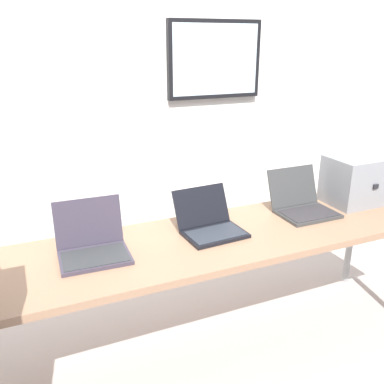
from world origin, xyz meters
TOP-DOWN VIEW (x-y plane):
  - ground at (0.00, 0.00)m, footprint 8.00×8.00m
  - back_wall at (0.02, 1.13)m, footprint 8.00×0.11m
  - workbench at (0.00, 0.00)m, footprint 3.03×0.70m
  - equipment_box at (1.25, 0.10)m, footprint 0.42×0.31m
  - laptop_station_1 at (-0.56, 0.06)m, footprint 0.37×0.33m
  - laptop_station_2 at (0.12, 0.07)m, footprint 0.36×0.36m
  - laptop_station_3 at (0.80, 0.10)m, footprint 0.36×0.36m

SIDE VIEW (x-z plane):
  - ground at x=0.00m, z-range -0.04..0.00m
  - workbench at x=0.00m, z-range 0.33..1.08m
  - laptop_station_2 at x=0.12m, z-range 0.69..0.92m
  - laptop_station_3 at x=0.80m, z-range 0.68..0.94m
  - laptop_station_1 at x=-0.56m, z-range 0.68..0.95m
  - equipment_box at x=1.25m, z-range 0.75..1.07m
  - back_wall at x=0.02m, z-range 0.01..2.42m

